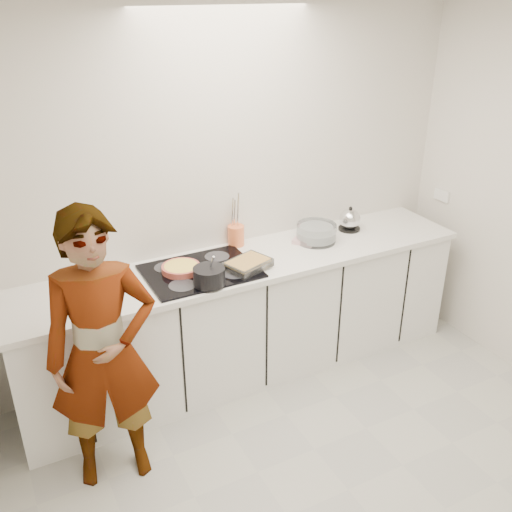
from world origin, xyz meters
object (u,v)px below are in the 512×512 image
saucepan (209,276)px  baking_dish (248,264)px  hob (201,271)px  utensil_crock (236,235)px  kettle (350,220)px  cook (103,353)px  tart_dish (181,268)px  mixing_bowl (316,234)px

saucepan → baking_dish: size_ratio=0.62×
hob → utensil_crock: bearing=35.5°
kettle → cook: bearing=-163.1°
tart_dish → utensil_crock: 0.56m
kettle → utensil_crock: size_ratio=1.30×
tart_dish → mixing_bowl: bearing=1.2°
saucepan → cook: 0.82m
tart_dish → saucepan: 0.27m
baking_dish → cook: cook is taller
saucepan → utensil_crock: saucepan is taller
baking_dish → utensil_crock: 0.41m
utensil_crock → kettle: bearing=-9.3°
cook → saucepan: bearing=29.6°
hob → tart_dish: tart_dish is taller
kettle → baking_dish: bearing=-165.9°
hob → saucepan: size_ratio=3.38×
kettle → hob: bearing=-174.0°
tart_dish → hob: bearing=-21.0°
baking_dish → hob: bearing=158.1°
kettle → cook: cook is taller
hob → cook: (-0.77, -0.49, -0.09)m
tart_dish → baking_dish: size_ratio=0.95×
mixing_bowl → cook: (-1.71, -0.56, -0.14)m
baking_dish → mixing_bowl: bearing=15.7°
hob → tart_dish: (-0.12, 0.04, 0.03)m
saucepan → hob: bearing=83.5°
tart_dish → utensil_crock: utensil_crock is taller
saucepan → kettle: (1.31, 0.34, 0.01)m
tart_dish → mixing_bowl: (1.06, 0.02, 0.03)m
hob → utensil_crock: (0.39, 0.28, 0.07)m
saucepan → mixing_bowl: (0.96, 0.27, -0.01)m
baking_dish → kettle: size_ratio=1.79×
saucepan → utensil_crock: 0.64m
saucepan → utensil_crock: size_ratio=1.44×
kettle → cook: 2.15m
tart_dish → saucepan: saucepan is taller
baking_dish → utensil_crock: (0.11, 0.40, 0.03)m
baking_dish → kettle: 1.03m
saucepan → cook: size_ratio=0.13×
saucepan → mixing_bowl: saucepan is taller
utensil_crock → tart_dish: bearing=-155.2°
tart_dish → cook: size_ratio=0.20×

